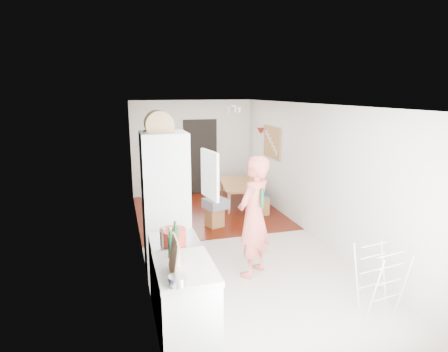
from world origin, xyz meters
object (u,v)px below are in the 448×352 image
dining_chair (259,195)px  drying_rack (380,279)px  person (254,206)px  dining_table (241,195)px  stool (215,217)px

dining_chair → drying_rack: size_ratio=1.05×
dining_chair → person: bearing=-108.9°
dining_table → stool: 1.63m
dining_table → dining_chair: dining_chair is taller
person → stool: (-0.05, 2.12, -0.88)m
dining_chair → drying_rack: 3.98m
dining_table → stool: size_ratio=3.40×
dining_table → dining_chair: size_ratio=1.53×
person → stool: size_ratio=5.43×
dining_table → drying_rack: (0.23, -4.76, 0.18)m
drying_rack → person: bearing=122.8°
dining_chair → stool: 1.30m
person → drying_rack: size_ratio=2.56×
person → drying_rack: (1.19, -1.35, -0.66)m
person → dining_table: person is taller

